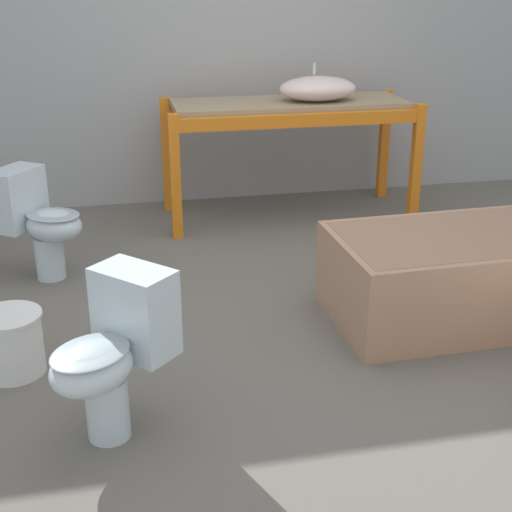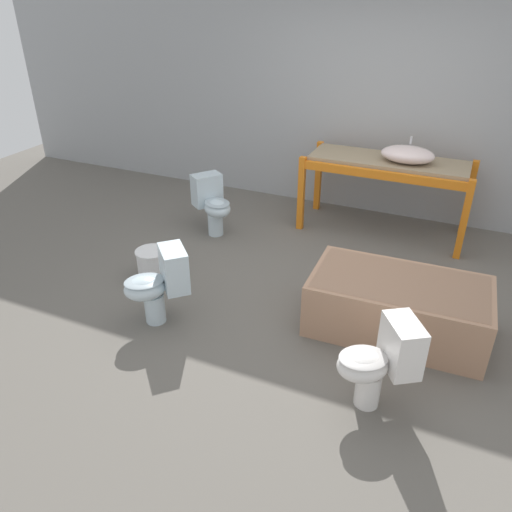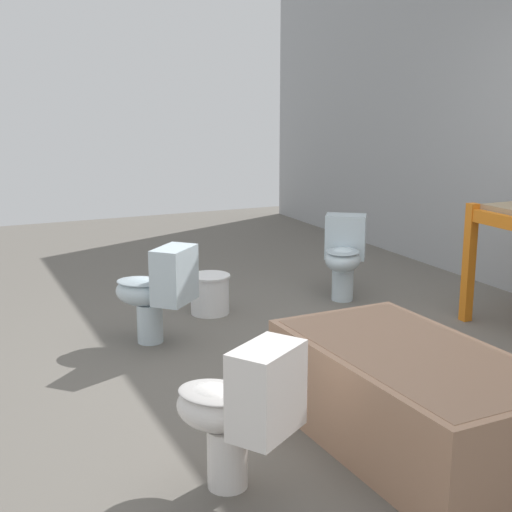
# 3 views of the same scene
# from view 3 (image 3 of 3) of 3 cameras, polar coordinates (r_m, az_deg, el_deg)

# --- Properties ---
(ground_plane) EXTENTS (12.00, 12.00, 0.00)m
(ground_plane) POSITION_cam_3_polar(r_m,az_deg,el_deg) (4.45, 9.35, -9.10)
(ground_plane) COLOR #666059
(bathtub_main) EXTENTS (1.46, 0.83, 0.48)m
(bathtub_main) POSITION_cam_3_polar(r_m,az_deg,el_deg) (3.52, 12.30, -10.54)
(bathtub_main) COLOR tan
(bathtub_main) RESTS_ON ground_plane
(toilet_near) EXTENTS (0.59, 0.59, 0.67)m
(toilet_near) POSITION_cam_3_polar(r_m,az_deg,el_deg) (4.79, -7.95, -2.60)
(toilet_near) COLOR silver
(toilet_near) RESTS_ON ground_plane
(toilet_far) EXTENTS (0.61, 0.55, 0.67)m
(toilet_far) POSITION_cam_3_polar(r_m,az_deg,el_deg) (3.03, -1.38, -11.99)
(toilet_far) COLOR white
(toilet_far) RESTS_ON ground_plane
(toilet_extra) EXTENTS (0.61, 0.56, 0.67)m
(toilet_extra) POSITION_cam_3_polar(r_m,az_deg,el_deg) (5.84, 7.05, 0.26)
(toilet_extra) COLOR silver
(toilet_extra) RESTS_ON ground_plane
(bucket_white) EXTENTS (0.31, 0.31, 0.30)m
(bucket_white) POSITION_cam_3_polar(r_m,az_deg,el_deg) (5.46, -3.71, -2.98)
(bucket_white) COLOR white
(bucket_white) RESTS_ON ground_plane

